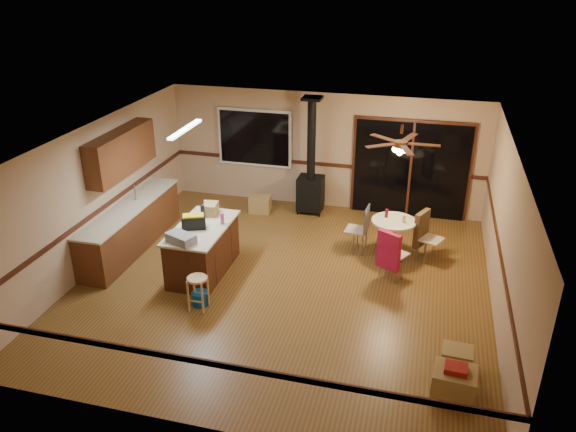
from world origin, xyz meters
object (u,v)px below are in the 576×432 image
(wood_stove, at_px, (311,182))
(box_under_window, at_px, (260,204))
(toolbox_grey, at_px, (181,238))
(dining_table, at_px, (393,232))
(chair_right, at_px, (423,229))
(blue_bucket, at_px, (200,298))
(box_corner_a, at_px, (454,384))
(box_corner_b, at_px, (456,359))
(bar_stool, at_px, (198,293))
(toolbox_black, at_px, (194,222))
(kitchen_island, at_px, (203,249))
(chair_left, at_px, (362,224))
(chair_near, at_px, (389,250))

(wood_stove, xyz_separation_m, box_under_window, (-1.09, -0.26, -0.55))
(toolbox_grey, distance_m, dining_table, 3.93)
(wood_stove, height_order, chair_right, wood_stove)
(box_under_window, bearing_deg, blue_bucket, -87.85)
(box_corner_a, relative_size, box_corner_b, 1.32)
(wood_stove, distance_m, dining_table, 2.57)
(wood_stove, height_order, box_corner_a, wood_stove)
(wood_stove, bearing_deg, box_under_window, -166.47)
(bar_stool, xyz_separation_m, blue_bucket, (-0.04, 0.13, -0.18))
(toolbox_black, xyz_separation_m, box_under_window, (0.31, 2.86, -0.83))
(kitchen_island, xyz_separation_m, chair_left, (2.65, 1.48, 0.14))
(kitchen_island, bearing_deg, chair_left, 29.12)
(toolbox_grey, distance_m, chair_near, 3.57)
(chair_right, bearing_deg, box_corner_b, -78.70)
(bar_stool, distance_m, box_under_window, 3.94)
(toolbox_grey, bearing_deg, kitchen_island, 81.48)
(box_corner_b, bearing_deg, blue_bucket, 171.60)
(toolbox_black, bearing_deg, box_corner_b, -18.83)
(bar_stool, distance_m, chair_right, 4.32)
(kitchen_island, distance_m, chair_near, 3.30)
(wood_stove, bearing_deg, chair_left, -49.35)
(dining_table, relative_size, chair_left, 1.60)
(chair_near, height_order, box_under_window, chair_near)
(chair_near, xyz_separation_m, chair_right, (0.52, 0.99, 0.00))
(box_under_window, bearing_deg, bar_stool, -87.40)
(chair_right, height_order, box_corner_b, chair_right)
(wood_stove, distance_m, toolbox_black, 3.44)
(wood_stove, height_order, chair_near, wood_stove)
(toolbox_grey, distance_m, bar_stool, 0.98)
(toolbox_black, height_order, box_under_window, toolbox_black)
(kitchen_island, bearing_deg, bar_stool, -71.54)
(dining_table, bearing_deg, box_corner_b, -68.89)
(blue_bucket, distance_m, box_corner_b, 4.10)
(chair_near, bearing_deg, toolbox_black, -169.81)
(chair_left, height_order, chair_near, same)
(box_corner_a, bearing_deg, toolbox_black, 154.77)
(wood_stove, height_order, toolbox_grey, wood_stove)
(kitchen_island, height_order, chair_left, chair_left)
(blue_bucket, xyz_separation_m, chair_near, (2.91, 1.54, 0.48))
(wood_stove, relative_size, box_corner_a, 4.62)
(kitchen_island, xyz_separation_m, toolbox_grey, (-0.09, -0.63, 0.52))
(wood_stove, bearing_deg, box_corner_b, -56.36)
(kitchen_island, relative_size, toolbox_black, 4.12)
(bar_stool, bearing_deg, box_under_window, 92.60)
(box_corner_a, bearing_deg, blue_bucket, 163.82)
(box_corner_b, bearing_deg, toolbox_grey, 167.69)
(chair_left, distance_m, chair_near, 1.13)
(box_under_window, height_order, box_corner_a, box_corner_a)
(bar_stool, relative_size, box_corner_b, 1.44)
(dining_table, height_order, chair_left, chair_left)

